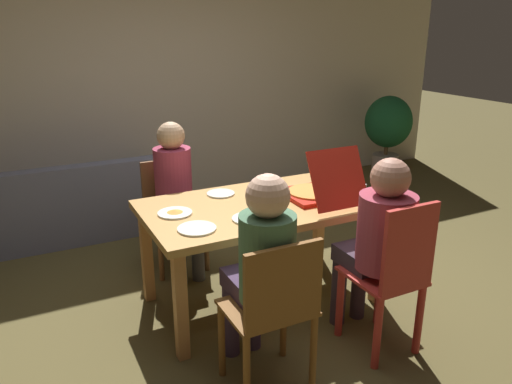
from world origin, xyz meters
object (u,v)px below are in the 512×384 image
Objects in this scene: dining_table at (262,214)px; drinking_glass_3 at (380,192)px; chair_0 at (274,308)px; person_0 at (261,261)px; pizza_box_0 at (317,191)px; plate_3 at (250,218)px; plate_1 at (175,213)px; drinking_glass_1 at (274,196)px; person_1 at (379,235)px; plate_2 at (197,229)px; potted_plant at (388,128)px; person_2 at (176,186)px; chair_2 at (172,208)px; drinking_glass_0 at (360,192)px; drinking_glass_2 at (266,190)px; plate_0 at (221,194)px; couch at (77,206)px; chair_1 at (392,277)px.

drinking_glass_3 reaches higher than dining_table.
chair_0 is 0.25m from person_0.
pizza_box_0 is 0.61m from plate_3.
drinking_glass_1 reaches higher than plate_1.
plate_2 is (-0.97, 0.50, 0.04)m from person_1.
potted_plant is (3.47, 1.95, -0.11)m from plate_1.
drinking_glass_1 is 3.54m from potted_plant.
chair_2 is at bearing 90.00° from person_2.
person_2 is 0.99m from plate_2.
pizza_box_0 is 4.95× the size of drinking_glass_0.
pizza_box_0 is 0.55× the size of potted_plant.
person_1 is 1.09m from plate_2.
dining_table is 0.62m from plate_1.
person_2 is at bearing 135.41° from drinking_glass_3.
drinking_glass_2 is (0.02, 0.14, -0.00)m from drinking_glass_1.
plate_0 reaches higher than couch.
chair_1 is at bearing -121.71° from drinking_glass_3.
person_0 is 8.72× the size of drinking_glass_2.
drinking_glass_2 is at bearing 152.50° from drinking_glass_0.
potted_plant is at bearing 35.17° from dining_table.
person_2 is (-0.79, 1.61, 0.20)m from chair_1.
plate_2 is (-0.18, -1.12, 0.27)m from chair_2.
pizza_box_0 reaches higher than drinking_glass_2.
person_1 reaches higher than pizza_box_0.
person_2 is 0.99m from plate_3.
plate_1 is 1.60× the size of drinking_glass_2.
plate_1 is at bearing -105.24° from chair_2.
couch is (-0.64, 2.62, -0.46)m from person_0.
drinking_glass_1 is at bearing -60.20° from plate_0.
dining_table is at bearing 157.34° from drinking_glass_0.
pizza_box_0 reaches higher than chair_1.
plate_1 is at bearing 162.38° from drinking_glass_3.
potted_plant is at bearing 45.52° from drinking_glass_0.
plate_1 is at bearing 165.52° from drinking_glass_1.
drinking_glass_0 is 2.77m from couch.
dining_table is at bearing -61.77° from couch.
chair_1 is 4.31× the size of plate_3.
plate_0 is 0.53m from plate_3.
drinking_glass_3 is (0.32, 0.38, 0.11)m from person_1.
person_0 is at bearing 90.00° from chair_0.
plate_1 is (-1.01, 0.94, 0.25)m from chair_1.
person_0 reaches higher than drinking_glass_0.
drinking_glass_2 is (0.26, 0.28, 0.06)m from plate_3.
drinking_glass_2 is (0.65, -0.03, 0.06)m from plate_1.
person_0 is at bearing -139.79° from potted_plant.
chair_2 is at bearing 131.86° from drinking_glass_3.
chair_1 is 1.14× the size of chair_2.
plate_3 is 0.12× the size of couch.
drinking_glass_2 is (0.05, 0.04, 0.16)m from dining_table.
drinking_glass_3 is at bearing 25.04° from chair_0.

